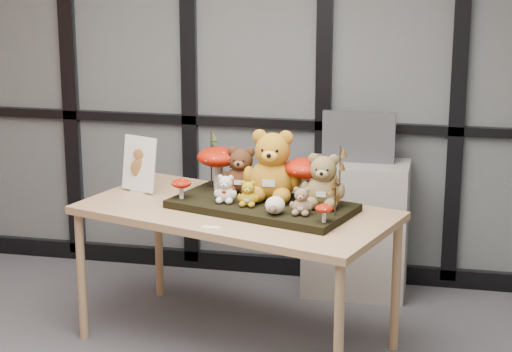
% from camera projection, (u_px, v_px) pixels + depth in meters
% --- Properties ---
extents(room_shell, '(5.00, 5.00, 5.00)m').
position_uv_depth(room_shell, '(123.00, 88.00, 3.62)').
color(room_shell, '#ADA9A3').
rests_on(room_shell, floor).
extents(glass_partition, '(4.90, 0.06, 2.78)m').
position_uv_depth(glass_partition, '(255.00, 67.00, 6.03)').
color(glass_partition, '#2D383F').
rests_on(glass_partition, floor).
extents(display_table, '(1.88, 1.33, 0.80)m').
position_uv_depth(display_table, '(236.00, 221.00, 5.09)').
color(display_table, tan).
rests_on(display_table, floor).
extents(diorama_tray, '(1.08, 0.76, 0.04)m').
position_uv_depth(diorama_tray, '(262.00, 206.00, 5.06)').
color(diorama_tray, black).
rests_on(diorama_tray, display_table).
extents(bear_pooh_yellow, '(0.40, 0.38, 0.43)m').
position_uv_depth(bear_pooh_yellow, '(273.00, 161.00, 5.07)').
color(bear_pooh_yellow, '#B77A1A').
rests_on(bear_pooh_yellow, diorama_tray).
extents(bear_brown_medium, '(0.27, 0.26, 0.29)m').
position_uv_depth(bear_brown_medium, '(241.00, 168.00, 5.20)').
color(bear_brown_medium, '#482814').
rests_on(bear_brown_medium, diorama_tray).
extents(bear_tan_back, '(0.30, 0.28, 0.32)m').
position_uv_depth(bear_tan_back, '(323.00, 177.00, 4.95)').
color(bear_tan_back, olive).
rests_on(bear_tan_back, diorama_tray).
extents(bear_small_yellow, '(0.14, 0.14, 0.15)m').
position_uv_depth(bear_small_yellow, '(248.00, 192.00, 4.97)').
color(bear_small_yellow, '#BA9118').
rests_on(bear_small_yellow, diorama_tray).
extents(bear_white_bow, '(0.16, 0.15, 0.17)m').
position_uv_depth(bear_white_bow, '(226.00, 187.00, 5.04)').
color(bear_white_bow, white).
rests_on(bear_white_bow, diorama_tray).
extents(bear_beige_small, '(0.15, 0.14, 0.16)m').
position_uv_depth(bear_beige_small, '(301.00, 199.00, 4.82)').
color(bear_beige_small, '#8D6E4C').
rests_on(bear_beige_small, diorama_tray).
extents(plush_cream_hedgehog, '(0.10, 0.09, 0.10)m').
position_uv_depth(plush_cream_hedgehog, '(275.00, 204.00, 4.84)').
color(plush_cream_hedgehog, white).
rests_on(plush_cream_hedgehog, diorama_tray).
extents(mushroom_back_left, '(0.24, 0.24, 0.27)m').
position_uv_depth(mushroom_back_left, '(218.00, 166.00, 5.29)').
color(mushroom_back_left, '#961304').
rests_on(mushroom_back_left, diorama_tray).
extents(mushroom_back_right, '(0.24, 0.24, 0.26)m').
position_uv_depth(mushroom_back_right, '(305.00, 177.00, 5.06)').
color(mushroom_back_right, '#961304').
rests_on(mushroom_back_right, diorama_tray).
extents(mushroom_front_left, '(0.11, 0.11, 0.12)m').
position_uv_depth(mushroom_front_left, '(181.00, 188.00, 5.11)').
color(mushroom_front_left, '#961304').
rests_on(mushroom_front_left, diorama_tray).
extents(mushroom_front_right, '(0.09, 0.09, 0.10)m').
position_uv_depth(mushroom_front_right, '(324.00, 212.00, 4.70)').
color(mushroom_front_right, '#961304').
rests_on(mushroom_front_right, diorama_tray).
extents(sprig_green_far_left, '(0.05, 0.05, 0.33)m').
position_uv_depth(sprig_green_far_left, '(211.00, 159.00, 5.32)').
color(sprig_green_far_left, black).
rests_on(sprig_green_far_left, diorama_tray).
extents(sprig_green_mid_left, '(0.05, 0.05, 0.21)m').
position_uv_depth(sprig_green_mid_left, '(235.00, 170.00, 5.32)').
color(sprig_green_mid_left, black).
rests_on(sprig_green_mid_left, diorama_tray).
extents(sprig_dry_far_right, '(0.05, 0.05, 0.34)m').
position_uv_depth(sprig_dry_far_right, '(340.00, 177.00, 4.90)').
color(sprig_dry_far_right, brown).
rests_on(sprig_dry_far_right, diorama_tray).
extents(sprig_dry_mid_right, '(0.05, 0.05, 0.20)m').
position_uv_depth(sprig_dry_mid_right, '(335.00, 197.00, 4.80)').
color(sprig_dry_mid_right, brown).
rests_on(sprig_dry_mid_right, diorama_tray).
extents(sprig_green_centre, '(0.05, 0.05, 0.24)m').
position_uv_depth(sprig_green_centre, '(271.00, 172.00, 5.21)').
color(sprig_green_centre, black).
rests_on(sprig_green_centre, diorama_tray).
extents(sign_holder, '(0.24, 0.13, 0.33)m').
position_uv_depth(sign_holder, '(139.00, 166.00, 5.37)').
color(sign_holder, silver).
rests_on(sign_holder, display_table).
extents(label_card, '(0.10, 0.03, 0.00)m').
position_uv_depth(label_card, '(211.00, 227.00, 4.76)').
color(label_card, white).
rests_on(label_card, display_table).
extents(cabinet, '(0.65, 0.38, 0.87)m').
position_uv_depth(cabinet, '(356.00, 228.00, 5.92)').
color(cabinet, gray).
rests_on(cabinet, floor).
extents(monitor, '(0.45, 0.05, 0.32)m').
position_uv_depth(monitor, '(359.00, 137.00, 5.78)').
color(monitor, '#4B4E53').
rests_on(monitor, cabinet).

